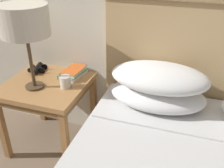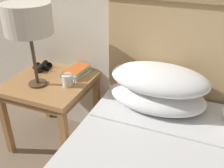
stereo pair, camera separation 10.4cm
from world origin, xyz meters
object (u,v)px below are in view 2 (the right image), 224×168
object	(u,v)px
nightstand	(51,89)
table_lamp	(28,20)
book_on_nightstand	(76,73)
coffee_mug	(68,80)
book_stacked_on_top	(77,69)
binoculars_pair	(42,66)

from	to	relation	value
nightstand	table_lamp	distance (m)	0.55
book_on_nightstand	coffee_mug	bearing A→B (deg)	-80.64
nightstand	book_stacked_on_top	distance (m)	0.24
nightstand	table_lamp	world-z (taller)	table_lamp
nightstand	coffee_mug	world-z (taller)	coffee_mug
nightstand	coffee_mug	xyz separation A→B (m)	(0.17, -0.02, 0.12)
table_lamp	coffee_mug	distance (m)	0.48
table_lamp	binoculars_pair	xyz separation A→B (m)	(-0.12, 0.23, -0.44)
coffee_mug	binoculars_pair	bearing A→B (deg)	154.03
book_on_nightstand	nightstand	bearing A→B (deg)	-132.19
nightstand	binoculars_pair	bearing A→B (deg)	139.18
table_lamp	book_on_nightstand	size ratio (longest dim) A/B	2.50
binoculars_pair	coffee_mug	xyz separation A→B (m)	(0.33, -0.16, 0.02)
book_on_nightstand	coffee_mug	xyz separation A→B (m)	(0.03, -0.17, 0.03)
book_stacked_on_top	binoculars_pair	size ratio (longest dim) A/B	1.30
nightstand	book_on_nightstand	bearing A→B (deg)	47.81
book_on_nightstand	coffee_mug	world-z (taller)	coffee_mug
table_lamp	nightstand	bearing A→B (deg)	64.37
nightstand	binoculars_pair	xyz separation A→B (m)	(-0.16, 0.14, 0.10)
table_lamp	book_on_nightstand	xyz separation A→B (m)	(0.18, 0.24, -0.45)
nightstand	coffee_mug	size ratio (longest dim) A/B	5.63
table_lamp	book_stacked_on_top	size ratio (longest dim) A/B	2.67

